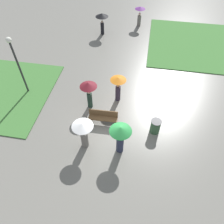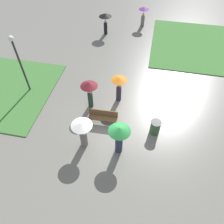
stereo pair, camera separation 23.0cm
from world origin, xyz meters
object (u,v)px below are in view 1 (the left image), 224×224
object	(u,v)px
park_bench	(103,117)
crowd_person_green	(120,134)
lone_walker_far_path	(140,13)
crowd_person_white	(83,131)
lamp_post	(16,59)
trash_bin	(155,126)
lone_walker_mid_plaza	(102,18)
crowd_person_orange	(118,85)
crowd_person_maroon	(89,89)

from	to	relation	value
park_bench	crowd_person_green	world-z (taller)	crowd_person_green
lone_walker_far_path	crowd_person_white	bearing A→B (deg)	136.78
crowd_person_white	crowd_person_green	bearing A→B (deg)	114.14
lamp_post	crowd_person_white	world-z (taller)	lamp_post
lamp_post	crowd_person_green	world-z (taller)	lamp_post
trash_bin	lone_walker_mid_plaza	world-z (taller)	lone_walker_mid_plaza
trash_bin	crowd_person_orange	xyz separation A→B (m)	(-2.48, 2.21, 0.81)
crowd_person_orange	crowd_person_green	size ratio (longest dim) A/B	0.92
park_bench	crowd_person_green	bearing A→B (deg)	-56.48
park_bench	crowd_person_white	xyz separation A→B (m)	(-0.65, -1.75, 0.80)
crowd_person_white	crowd_person_green	size ratio (longest dim) A/B	0.94
lamp_post	trash_bin	xyz separation A→B (m)	(8.59, -1.93, -2.15)
park_bench	lone_walker_far_path	distance (m)	12.40
lone_walker_mid_plaza	crowd_person_white	bearing A→B (deg)	60.07
crowd_person_green	lone_walker_mid_plaza	distance (m)	12.41
trash_bin	crowd_person_white	bearing A→B (deg)	-156.68
trash_bin	crowd_person_white	world-z (taller)	crowd_person_white
trash_bin	crowd_person_orange	world-z (taller)	crowd_person_orange
park_bench	trash_bin	bearing A→B (deg)	-4.98
park_bench	crowd_person_orange	bearing A→B (deg)	73.01
crowd_person_maroon	lone_walker_far_path	bearing A→B (deg)	67.32
crowd_person_white	crowd_person_orange	size ratio (longest dim) A/B	1.02
crowd_person_maroon	crowd_person_white	world-z (taller)	crowd_person_maroon
crowd_person_green	lone_walker_far_path	bearing A→B (deg)	174.16
crowd_person_maroon	lone_walker_mid_plaza	bearing A→B (deg)	84.37
lamp_post	park_bench	bearing A→B (deg)	-17.60
trash_bin	crowd_person_green	size ratio (longest dim) A/B	0.45
crowd_person_green	crowd_person_orange	bearing A→B (deg)	-176.53
crowd_person_maroon	lone_walker_mid_plaza	distance (m)	9.12
lamp_post	crowd_person_white	size ratio (longest dim) A/B	2.15
lamp_post	crowd_person_white	distance (m)	6.18
lamp_post	crowd_person_orange	size ratio (longest dim) A/B	2.19
trash_bin	crowd_person_orange	bearing A→B (deg)	138.34
trash_bin	crowd_person_orange	distance (m)	3.42
lamp_post	crowd_person_green	distance (m)	7.75
crowd_person_white	lone_walker_far_path	distance (m)	14.18
trash_bin	lone_walker_far_path	xyz separation A→B (m)	(-2.04, 12.50, 0.77)
crowd_person_maroon	crowd_person_white	distance (m)	2.92
lamp_post	crowd_person_orange	xyz separation A→B (m)	(6.11, 0.27, -1.34)
lamp_post	lone_walker_mid_plaza	world-z (taller)	lamp_post
trash_bin	crowd_person_white	size ratio (longest dim) A/B	0.48
crowd_person_white	crowd_person_green	world-z (taller)	crowd_person_green
crowd_person_white	lamp_post	bearing A→B (deg)	-101.37
crowd_person_orange	lone_walker_mid_plaza	world-z (taller)	lone_walker_mid_plaza
park_bench	crowd_person_white	bearing A→B (deg)	-112.13
crowd_person_maroon	crowd_person_green	xyz separation A→B (m)	(2.31, -2.89, -0.05)
park_bench	lone_walker_far_path	size ratio (longest dim) A/B	0.96
crowd_person_maroon	lone_walker_far_path	xyz separation A→B (m)	(2.05, 11.20, -0.25)
crowd_person_green	lone_walker_far_path	xyz separation A→B (m)	(-0.26, 14.09, -0.21)
park_bench	lone_walker_mid_plaza	size ratio (longest dim) A/B	0.91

